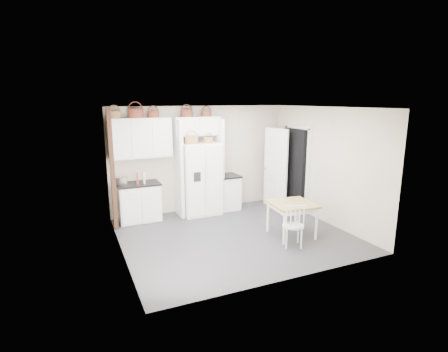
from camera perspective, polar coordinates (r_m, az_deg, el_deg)
name	(u,v)px	position (r m, az deg, el deg)	size (l,w,h in m)	color
floor	(234,235)	(7.36, 1.72, -9.57)	(4.50, 4.50, 0.00)	#2D2D2D
ceiling	(235,108)	(6.83, 1.86, 11.12)	(4.50, 4.50, 0.00)	white
wall_back	(200,159)	(8.79, -3.88, 2.85)	(4.50, 4.50, 0.00)	beige
wall_left	(119,185)	(6.35, -16.82, -1.35)	(4.00, 4.00, 0.00)	beige
wall_right	(325,165)	(8.19, 16.13, 1.69)	(4.00, 4.00, 0.00)	beige
refrigerator	(200,179)	(8.48, -3.93, -0.42)	(0.90, 0.73, 1.75)	white
base_cab_left	(139,203)	(8.29, -13.68, -4.26)	(0.92, 0.58, 0.85)	white
base_cab_right	(228,193)	(8.94, 0.70, -2.73)	(0.48, 0.57, 0.84)	white
dining_table	(292,219)	(7.34, 10.96, -6.95)	(0.83, 0.83, 0.70)	olive
windsor_chair	(293,226)	(6.81, 11.19, -7.98)	(0.40, 0.36, 0.81)	white
counter_left	(138,184)	(8.18, -13.84, -1.28)	(0.96, 0.62, 0.04)	black
counter_right	(228,176)	(8.84, 0.71, 0.02)	(0.52, 0.61, 0.04)	black
toaster	(122,181)	(8.09, -16.36, -0.79)	(0.25, 0.14, 0.17)	silver
cookbook_red	(137,179)	(8.07, -13.96, -0.40)	(0.04, 0.17, 0.25)	#A63124
cookbook_cream	(144,178)	(8.09, -12.94, -0.28)	(0.04, 0.18, 0.26)	beige
basket_upper_a	(114,115)	(8.04, -17.47, 9.53)	(0.28, 0.28, 0.16)	brown
basket_upper_b	(136,113)	(8.10, -14.23, 9.90)	(0.35, 0.35, 0.20)	#58251B
basket_upper_c	(153,114)	(8.18, -11.48, 9.86)	(0.26, 0.26, 0.15)	#58251B
basket_bridge_a	(187,113)	(8.39, -6.12, 10.13)	(0.29, 0.29, 0.16)	#58251B
basket_bridge_b	(206,114)	(8.55, -2.94, 10.15)	(0.24, 0.24, 0.14)	#58251B
basket_fridge_a	(192,140)	(8.15, -5.31, 5.86)	(0.31, 0.31, 0.17)	brown
basket_fridge_b	(208,140)	(8.30, -2.56, 5.87)	(0.23, 0.23, 0.12)	brown
upper_cabinet	(140,138)	(8.15, -13.52, 6.05)	(1.40, 0.34, 0.90)	white
bridge_cabinet	(196,126)	(8.48, -4.52, 8.11)	(1.12, 0.34, 0.45)	white
fridge_panel_left	(179,169)	(8.33, -7.42, 1.20)	(0.08, 0.60, 2.30)	white
fridge_panel_right	(218,165)	(8.67, -0.95, 1.74)	(0.08, 0.60, 2.30)	white
trim_post	(112,170)	(7.67, -17.76, 0.89)	(0.09, 0.09, 2.60)	#371F15
doorway_void	(295,170)	(8.96, 11.50, 1.03)	(0.18, 0.85, 2.05)	black
door_slab	(276,168)	(9.04, 8.41, 1.24)	(0.80, 0.04, 2.05)	white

